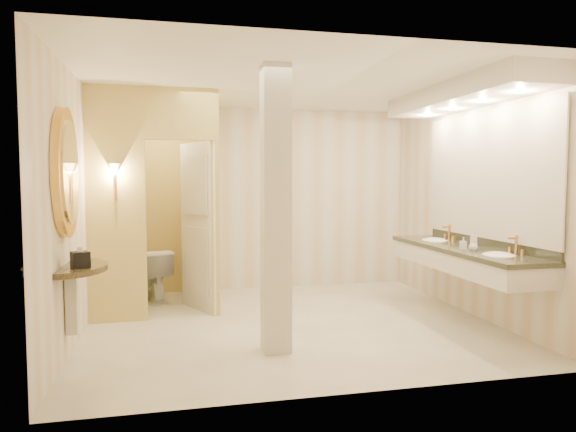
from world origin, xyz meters
name	(u,v)px	position (x,y,z in m)	size (l,w,h in m)	color
floor	(290,323)	(0.00, 0.00, 0.00)	(4.50, 4.50, 0.00)	silver
ceiling	(290,84)	(0.00, 0.00, 2.70)	(4.50, 4.50, 0.00)	white
wall_back	(261,199)	(0.00, 2.00, 1.35)	(4.50, 0.02, 2.70)	beige
wall_front	(350,218)	(0.00, -2.00, 1.35)	(4.50, 0.02, 2.70)	beige
wall_left	(78,208)	(-2.25, 0.00, 1.35)	(0.02, 4.00, 2.70)	beige
wall_right	(470,203)	(2.25, 0.00, 1.35)	(0.02, 4.00, 2.70)	beige
toilet_closet	(186,200)	(-1.13, 0.97, 1.39)	(1.50, 1.55, 2.70)	#D6C270
wall_sconce	(115,171)	(-1.93, 0.43, 1.73)	(0.14, 0.14, 0.42)	#C3863E
vanity	(467,181)	(1.98, -0.37, 1.63)	(0.75, 2.62, 2.09)	beige
console_shelf	(67,214)	(-2.21, -0.78, 1.33)	(0.88, 0.88, 1.89)	black
pillar	(276,210)	(-0.34, -0.90, 1.35)	(0.26, 0.26, 2.70)	beige
tissue_box	(80,260)	(-2.08, -0.92, 0.94)	(0.14, 0.14, 0.14)	black
toilet	(152,275)	(-1.58, 1.45, 0.35)	(0.40, 0.69, 0.71)	white
soap_bottle_a	(463,243)	(1.82, -0.58, 0.94)	(0.06, 0.06, 0.13)	beige
soap_bottle_b	(473,245)	(1.87, -0.71, 0.93)	(0.09, 0.09, 0.11)	silver
soap_bottle_c	(474,240)	(1.94, -0.59, 0.98)	(0.08, 0.08, 0.21)	#C6B28C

